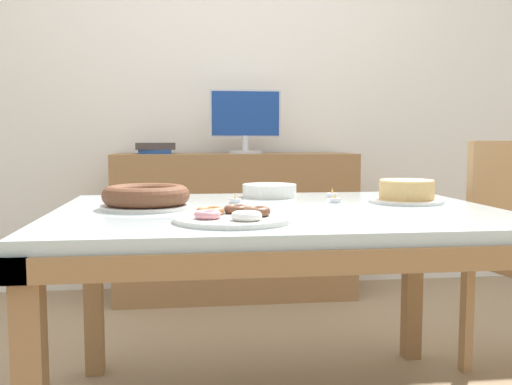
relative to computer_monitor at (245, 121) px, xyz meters
The scene contains 12 objects.
wall_back 0.40m from the computer_monitor, 102.33° to the left, with size 8.00×0.10×2.60m, color white.
dining_table 1.61m from the computer_monitor, 92.42° to the right, with size 1.46×1.08×0.72m.
sideboard 0.62m from the computer_monitor, behind, with size 1.41×0.44×0.86m.
computer_monitor is the anchor object (origin of this frame).
book_stack 0.55m from the computer_monitor, behind, with size 0.24×0.18×0.06m.
cake_chocolate_round 1.54m from the computer_monitor, 74.03° to the right, with size 0.26×0.26×0.08m.
cake_golden_bundt 1.61m from the computer_monitor, 108.10° to the right, with size 0.29×0.29×0.07m.
pastry_platter 1.88m from the computer_monitor, 97.37° to the right, with size 0.33×0.33×0.04m.
plate_stack 1.23m from the computer_monitor, 91.87° to the right, with size 0.21×0.21×0.05m.
tealight_near_cakes 1.47m from the computer_monitor, 83.46° to the right, with size 0.04×0.04×0.04m.
tealight_centre 1.29m from the computer_monitor, 80.72° to the right, with size 0.04×0.04×0.04m.
tealight_near_front 1.44m from the computer_monitor, 97.81° to the right, with size 0.04×0.04×0.04m.
Camera 1 is at (-0.31, -1.82, 0.95)m, focal length 40.00 mm.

